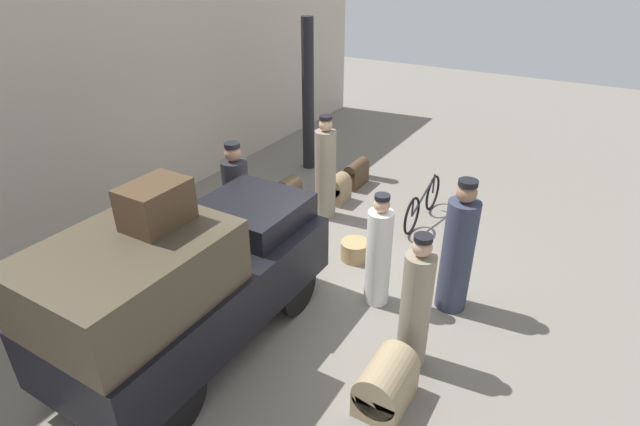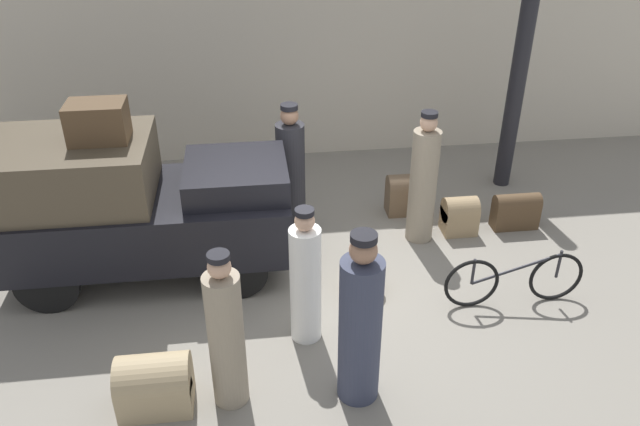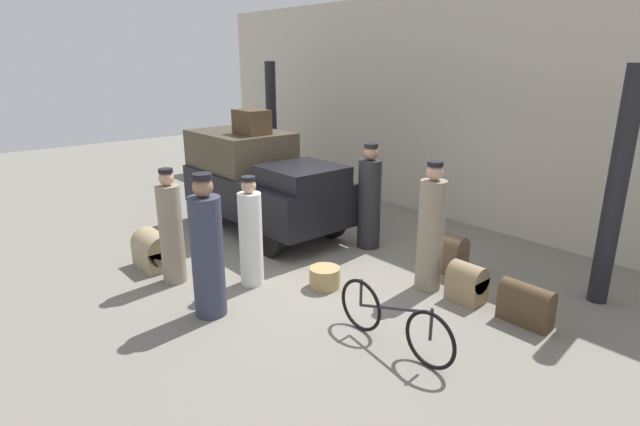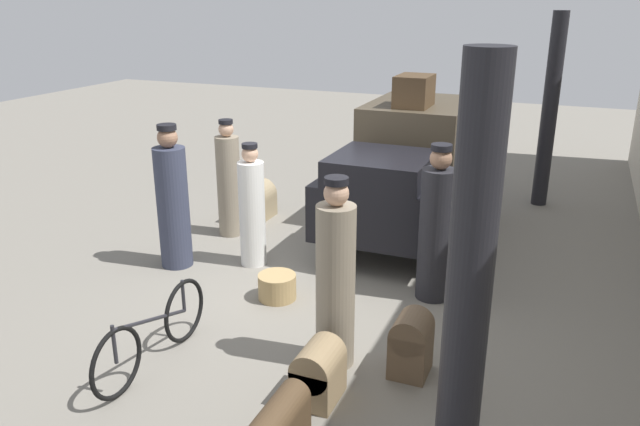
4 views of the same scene
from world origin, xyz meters
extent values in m
plane|color=gray|center=(0.00, 0.00, 0.00)|extent=(30.00, 30.00, 0.00)
cube|color=beige|center=(0.00, 4.08, 2.25)|extent=(16.00, 0.15, 4.50)
cylinder|color=black|center=(-4.19, 2.44, 1.58)|extent=(0.25, 0.25, 3.16)
cylinder|color=black|center=(3.48, 2.44, 1.58)|extent=(0.25, 0.25, 3.16)
cylinder|color=black|center=(-0.83, 1.35, 0.37)|extent=(0.74, 0.12, 0.74)
cylinder|color=black|center=(-0.83, -0.07, 0.37)|extent=(0.74, 0.12, 0.74)
cylinder|color=black|center=(-3.03, 1.35, 0.37)|extent=(0.74, 0.12, 0.74)
cylinder|color=black|center=(-3.03, -0.07, 0.37)|extent=(0.74, 0.12, 0.74)
cube|color=black|center=(-1.93, 0.64, 0.76)|extent=(3.54, 1.58, 0.74)
cube|color=#473D2D|center=(-2.73, 0.64, 1.49)|extent=(1.95, 1.46, 0.72)
cube|color=black|center=(-0.78, 0.64, 1.30)|extent=(1.24, 1.23, 0.33)
torus|color=black|center=(2.93, -0.60, 0.33)|extent=(0.66, 0.04, 0.66)
torus|color=black|center=(1.89, -0.60, 0.33)|extent=(0.66, 0.04, 0.66)
cylinder|color=#232328|center=(2.41, -0.60, 0.49)|extent=(1.05, 0.04, 0.36)
cylinder|color=#232328|center=(1.89, -0.60, 0.50)|extent=(0.04, 0.04, 0.34)
cylinder|color=#232328|center=(2.93, -0.60, 0.52)|extent=(0.04, 0.04, 0.37)
cylinder|color=tan|center=(0.70, -0.14, 0.15)|extent=(0.45, 0.45, 0.30)
cylinder|color=#33384C|center=(0.33, -1.79, 0.79)|extent=(0.41, 0.41, 1.59)
sphere|color=#936B51|center=(0.33, -1.79, 1.71)|extent=(0.26, 0.26, 0.26)
cylinder|color=black|center=(0.33, -1.79, 1.85)|extent=(0.24, 0.24, 0.07)
cylinder|color=white|center=(-0.09, -0.88, 0.70)|extent=(0.34, 0.34, 1.39)
sphere|color=tan|center=(-0.09, -0.88, 1.50)|extent=(0.21, 0.21, 0.21)
cylinder|color=black|center=(-0.09, -0.88, 1.60)|extent=(0.20, 0.20, 0.06)
cylinder|color=gray|center=(1.70, 0.98, 0.80)|extent=(0.37, 0.37, 1.61)
sphere|color=tan|center=(1.70, 0.98, 1.72)|extent=(0.23, 0.23, 0.23)
cylinder|color=black|center=(1.70, 0.98, 1.84)|extent=(0.22, 0.22, 0.06)
cylinder|color=gray|center=(-0.92, -1.71, 0.74)|extent=(0.34, 0.34, 1.48)
sphere|color=tan|center=(-0.92, -1.71, 1.59)|extent=(0.21, 0.21, 0.21)
cylinder|color=black|center=(-0.92, -1.71, 1.70)|extent=(0.20, 0.20, 0.06)
cylinder|color=#232328|center=(-0.04, 1.54, 0.78)|extent=(0.40, 0.40, 1.56)
sphere|color=#936B51|center=(-0.04, 1.54, 1.69)|extent=(0.25, 0.25, 0.25)
cylinder|color=black|center=(-0.04, 1.54, 1.81)|extent=(0.23, 0.23, 0.07)
cube|color=brown|center=(1.60, 1.70, 0.22)|extent=(0.40, 0.35, 0.45)
cylinder|color=brown|center=(1.60, 1.70, 0.45)|extent=(0.40, 0.35, 0.35)
cube|color=#4C3823|center=(3.14, 1.08, 0.20)|extent=(0.65, 0.26, 0.40)
cylinder|color=#4C3823|center=(3.14, 1.08, 0.40)|extent=(0.65, 0.26, 0.26)
cube|color=#937A56|center=(2.30, 1.05, 0.18)|extent=(0.47, 0.36, 0.36)
cylinder|color=#937A56|center=(2.30, 1.05, 0.36)|extent=(0.47, 0.36, 0.36)
cube|color=#9E8966|center=(-1.65, -1.71, 0.17)|extent=(0.70, 0.49, 0.35)
cylinder|color=#9E8966|center=(-1.65, -1.71, 0.35)|extent=(0.70, 0.49, 0.49)
cube|color=#4C3823|center=(-2.28, 0.64, 2.07)|extent=(0.66, 0.48, 0.45)
camera|label=1|loc=(-5.26, -3.04, 4.36)|focal=28.00mm
camera|label=2|loc=(-0.61, -6.24, 4.72)|focal=35.00mm
camera|label=3|loc=(5.72, -4.55, 3.20)|focal=28.00mm
camera|label=4|loc=(6.61, 2.86, 3.39)|focal=35.00mm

